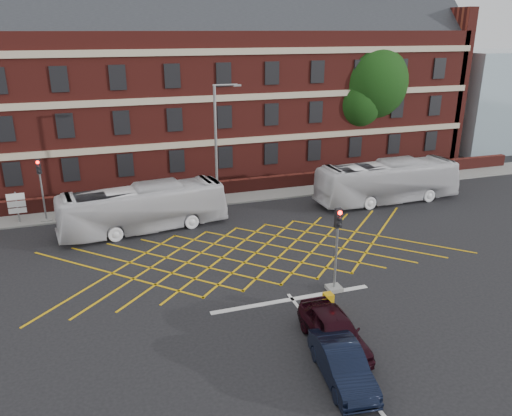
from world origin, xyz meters
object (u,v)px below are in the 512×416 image
object	(u,v)px
traffic_light_far	(43,197)
utility_cabinet	(328,303)
bus_right	(388,182)
deciduous_tree	(366,87)
direction_signs	(17,204)
street_lamp	(218,173)
bus_left	(143,208)
car_navy	(342,364)
traffic_light_near	(336,258)
car_maroon	(334,330)

from	to	relation	value
traffic_light_far	utility_cabinet	size ratio (longest dim) A/B	4.62
bus_right	deciduous_tree	distance (m)	12.45
direction_signs	street_lamp	bearing A→B (deg)	-11.85
direction_signs	bus_left	bearing A→B (deg)	-24.94
car_navy	deciduous_tree	distance (m)	32.63
traffic_light_far	street_lamp	xyz separation A→B (m)	(11.18, -2.59, 1.28)
deciduous_tree	direction_signs	xyz separation A→B (m)	(-29.32, -6.83, -5.75)
street_lamp	direction_signs	world-z (taller)	street_lamp
traffic_light_near	traffic_light_far	distance (m)	20.11
bus_right	direction_signs	world-z (taller)	bus_right
bus_left	car_navy	xyz separation A→B (m)	(5.15, -17.02, -0.80)
direction_signs	traffic_light_near	bearing A→B (deg)	-42.85
bus_right	street_lamp	bearing A→B (deg)	84.98
bus_right	car_maroon	bearing A→B (deg)	140.66
car_navy	traffic_light_near	size ratio (longest dim) A/B	0.95
direction_signs	bus_right	bearing A→B (deg)	-8.07
traffic_light_far	utility_cabinet	xyz separation A→B (m)	(12.82, -16.13, -1.30)
bus_right	deciduous_tree	size ratio (longest dim) A/B	0.97
bus_left	traffic_light_far	xyz separation A→B (m)	(-6.08, 3.49, 0.29)
deciduous_tree	direction_signs	bearing A→B (deg)	-166.89
traffic_light_near	utility_cabinet	size ratio (longest dim) A/B	4.62
bus_left	car_navy	distance (m)	17.80
car_navy	traffic_light_far	bearing A→B (deg)	125.55
bus_left	traffic_light_near	world-z (taller)	traffic_light_near
car_navy	bus_right	bearing A→B (deg)	60.33
car_maroon	utility_cabinet	distance (m)	2.61
car_navy	deciduous_tree	size ratio (longest dim) A/B	0.36
bus_left	deciduous_tree	world-z (taller)	deciduous_tree
traffic_light_far	bus_right	bearing A→B (deg)	-8.37
car_maroon	direction_signs	bearing A→B (deg)	127.27
car_navy	traffic_light_far	world-z (taller)	traffic_light_far
deciduous_tree	traffic_light_near	bearing A→B (deg)	-122.58
direction_signs	utility_cabinet	size ratio (longest dim) A/B	2.38
car_maroon	traffic_light_far	xyz separation A→B (m)	(-11.87, 18.55, 1.02)
street_lamp	bus_right	bearing A→B (deg)	-4.15
car_maroon	direction_signs	distance (m)	23.06
traffic_light_near	utility_cabinet	world-z (taller)	traffic_light_near
car_maroon	traffic_light_near	xyz separation A→B (m)	(2.14, 4.12, 1.02)
bus_left	car_navy	bearing A→B (deg)	-170.22
car_maroon	street_lamp	world-z (taller)	street_lamp
bus_left	bus_right	size ratio (longest dim) A/B	0.96
bus_right	traffic_light_near	bearing A→B (deg)	137.17
car_navy	car_maroon	bearing A→B (deg)	78.83
car_maroon	direction_signs	world-z (taller)	direction_signs
car_navy	traffic_light_far	xyz separation A→B (m)	(-11.23, 20.51, 1.10)
car_navy	deciduous_tree	xyz separation A→B (m)	(16.43, 27.45, 6.46)
street_lamp	utility_cabinet	xyz separation A→B (m)	(1.64, -13.54, -2.58)
deciduous_tree	direction_signs	size ratio (longest dim) A/B	5.13
car_maroon	utility_cabinet	xyz separation A→B (m)	(0.95, 2.42, -0.28)
traffic_light_near	direction_signs	world-z (taller)	traffic_light_near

